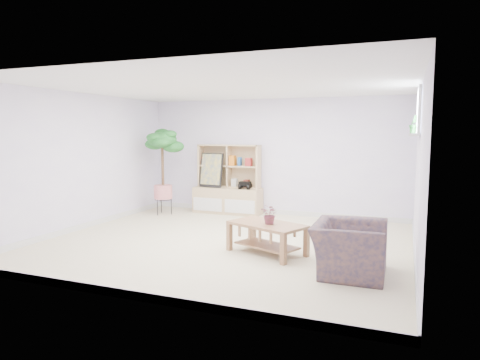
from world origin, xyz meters
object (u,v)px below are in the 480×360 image
(coffee_table, at_px, (267,238))
(floor_tree, at_px, (163,172))
(armchair, at_px, (349,245))
(storage_unit, at_px, (228,179))

(coffee_table, relative_size, floor_tree, 0.59)
(armchair, bearing_deg, floor_tree, 58.11)
(coffee_table, xyz_separation_m, floor_tree, (-2.93, 2.01, 0.68))
(armchair, bearing_deg, storage_unit, 42.54)
(coffee_table, height_order, floor_tree, floor_tree)
(armchair, bearing_deg, coffee_table, 67.88)
(floor_tree, distance_m, armchair, 4.84)
(storage_unit, xyz_separation_m, floor_tree, (-1.21, -0.60, 0.17))
(floor_tree, bearing_deg, armchair, -31.03)
(storage_unit, relative_size, armchair, 1.51)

